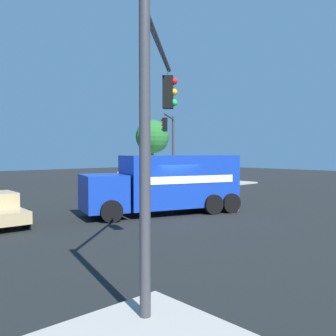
{
  "coord_description": "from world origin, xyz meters",
  "views": [
    {
      "loc": [
        12.46,
        13.29,
        3.09
      ],
      "look_at": [
        0.29,
        0.07,
        2.32
      ],
      "focal_mm": 39.12,
      "sensor_mm": 36.0,
      "label": 1
    }
  ],
  "objects_px": {
    "delivery_truck": "(167,183)",
    "shade_tree_near": "(152,137)",
    "traffic_light_secondary": "(157,114)",
    "pedestrian_near_corner": "(193,172)",
    "traffic_light_primary": "(170,140)"
  },
  "relations": [
    {
      "from": "traffic_light_secondary",
      "to": "pedestrian_near_corner",
      "type": "distance_m",
      "value": 31.16
    },
    {
      "from": "traffic_light_primary",
      "to": "shade_tree_near",
      "type": "relative_size",
      "value": 0.91
    },
    {
      "from": "delivery_truck",
      "to": "shade_tree_near",
      "type": "xyz_separation_m",
      "value": [
        -12.63,
        -16.1,
        3.22
      ]
    },
    {
      "from": "shade_tree_near",
      "to": "traffic_light_primary",
      "type": "bearing_deg",
      "value": 57.0
    },
    {
      "from": "pedestrian_near_corner",
      "to": "shade_tree_near",
      "type": "bearing_deg",
      "value": -41.55
    },
    {
      "from": "traffic_light_secondary",
      "to": "shade_tree_near",
      "type": "xyz_separation_m",
      "value": [
        -19.83,
        -23.62,
        0.81
      ]
    },
    {
      "from": "traffic_light_secondary",
      "to": "traffic_light_primary",
      "type": "bearing_deg",
      "value": -133.88
    },
    {
      "from": "delivery_truck",
      "to": "pedestrian_near_corner",
      "type": "height_order",
      "value": "delivery_truck"
    },
    {
      "from": "delivery_truck",
      "to": "traffic_light_primary",
      "type": "distance_m",
      "value": 9.87
    },
    {
      "from": "traffic_light_secondary",
      "to": "pedestrian_near_corner",
      "type": "height_order",
      "value": "traffic_light_secondary"
    },
    {
      "from": "traffic_light_secondary",
      "to": "shade_tree_near",
      "type": "distance_m",
      "value": 30.85
    },
    {
      "from": "delivery_truck",
      "to": "pedestrian_near_corner",
      "type": "distance_m",
      "value": 20.67
    },
    {
      "from": "traffic_light_primary",
      "to": "shade_tree_near",
      "type": "height_order",
      "value": "shade_tree_near"
    },
    {
      "from": "traffic_light_primary",
      "to": "traffic_light_secondary",
      "type": "relative_size",
      "value": 1.03
    },
    {
      "from": "delivery_truck",
      "to": "shade_tree_near",
      "type": "distance_m",
      "value": 20.72
    }
  ]
}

